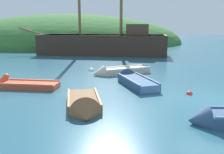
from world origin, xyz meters
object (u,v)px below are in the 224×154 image
buoy_orange (6,77)px  rowboat_center (133,81)px  buoy_red (189,94)px  rowboat_outer_right (84,107)px  rowboat_portside (19,86)px  rowboat_far (118,72)px  sailing_ship (104,47)px  buoy_white (91,71)px

buoy_orange → rowboat_center: bearing=-23.4°
rowboat_center → buoy_red: bearing=-147.2°
rowboat_outer_right → buoy_orange: bearing=-146.7°
rowboat_outer_right → buoy_orange: (-4.42, 6.85, -0.10)m
rowboat_portside → rowboat_outer_right: (3.13, -3.97, 0.02)m
rowboat_center → buoy_red: (2.08, -2.42, -0.14)m
rowboat_portside → rowboat_outer_right: size_ratio=1.16×
rowboat_far → buoy_red: bearing=100.5°
sailing_ship → buoy_white: bearing=95.1°
rowboat_far → buoy_orange: 7.04m
sailing_ship → buoy_orange: bearing=71.7°
rowboat_portside → rowboat_center: bearing=-165.3°
buoy_white → buoy_orange: (-5.41, -1.09, 0.00)m
rowboat_outer_right → buoy_white: 8.00m
rowboat_center → buoy_white: rowboat_center is taller
rowboat_far → buoy_white: size_ratio=9.36×
buoy_white → buoy_orange: size_ratio=1.09×
rowboat_center → rowboat_far: bearing=-2.0°
rowboat_portside → rowboat_center: rowboat_center is taller
rowboat_center → rowboat_outer_right: size_ratio=1.22×
rowboat_far → rowboat_center: bearing=82.0°
rowboat_portside → rowboat_outer_right: bearing=145.6°
rowboat_center → buoy_white: size_ratio=9.06×
sailing_ship → rowboat_outer_right: bearing=98.0°
rowboat_portside → buoy_orange: bearing=-48.5°
buoy_white → rowboat_portside: bearing=-136.1°
sailing_ship → rowboat_portside: sailing_ship is taller
rowboat_center → buoy_white: (-1.92, 4.25, -0.14)m
buoy_red → rowboat_outer_right: bearing=-165.8°
rowboat_portside → rowboat_center: size_ratio=0.95×
rowboat_portside → buoy_white: size_ratio=8.61×
buoy_white → buoy_orange: bearing=-168.6°
sailing_ship → rowboat_portside: 14.47m
rowboat_far → rowboat_portside: bearing=9.8°
rowboat_portside → buoy_red: (8.12, -2.70, -0.08)m
sailing_ship → rowboat_portside: size_ratio=4.27×
rowboat_outer_right → buoy_orange: rowboat_outer_right is taller
rowboat_outer_right → buoy_red: 5.15m
rowboat_center → buoy_white: bearing=16.3°
rowboat_portside → buoy_white: 5.72m
rowboat_portside → buoy_red: 8.56m
buoy_orange → buoy_red: buoy_orange is taller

